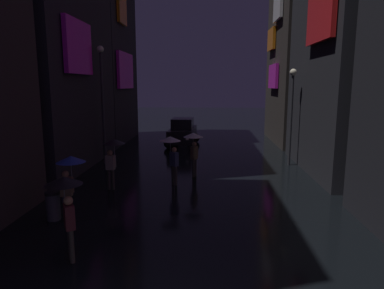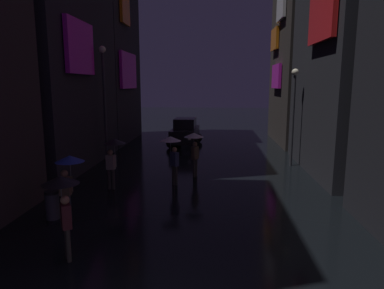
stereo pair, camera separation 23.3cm
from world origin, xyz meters
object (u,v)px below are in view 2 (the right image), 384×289
pedestrian_midstreet_left_black (62,194)px  pedestrian_foreground_right_clear (194,142)px  streetlamp_left_far (104,93)px  streetlamp_right_far (294,105)px  trash_bin (52,205)px  pedestrian_midstreet_centre_blue (68,170)px  car_distant (185,132)px  pedestrian_foreground_left_black (113,150)px  pedestrian_near_crossing_clear (172,147)px

pedestrian_midstreet_left_black → pedestrian_foreground_right_clear: bearing=70.6°
streetlamp_left_far → streetlamp_right_far: bearing=0.9°
trash_bin → streetlamp_left_far: bearing=95.1°
pedestrian_midstreet_centre_blue → car_distant: 14.25m
streetlamp_right_far → pedestrian_midstreet_left_black: bearing=-126.5°
pedestrian_foreground_left_black → car_distant: bearing=79.3°
pedestrian_foreground_right_clear → streetlamp_right_far: bearing=28.3°
pedestrian_foreground_left_black → pedestrian_foreground_right_clear: 3.80m
streetlamp_right_far → car_distant: bearing=136.4°
trash_bin → pedestrian_near_crossing_clear: bearing=50.2°
pedestrian_foreground_right_clear → streetlamp_left_far: streetlamp_left_far is taller
trash_bin → car_distant: bearing=77.4°
pedestrian_midstreet_centre_blue → streetlamp_left_far: 8.35m
streetlamp_right_far → pedestrian_foreground_right_clear: bearing=-151.7°
pedestrian_near_crossing_clear → streetlamp_right_far: size_ratio=0.42×
pedestrian_near_crossing_clear → streetlamp_left_far: size_ratio=0.34×
pedestrian_near_crossing_clear → pedestrian_midstreet_left_black: size_ratio=1.00×
pedestrian_near_crossing_clear → pedestrian_foreground_left_black: same height
pedestrian_near_crossing_clear → trash_bin: pedestrian_near_crossing_clear is taller
car_distant → trash_bin: car_distant is taller
pedestrian_foreground_left_black → trash_bin: bearing=-108.3°
pedestrian_midstreet_centre_blue → pedestrian_foreground_right_clear: bearing=56.1°
pedestrian_near_crossing_clear → car_distant: (-0.29, 9.85, -0.74)m
pedestrian_near_crossing_clear → streetlamp_left_far: bearing=137.2°
pedestrian_foreground_right_clear → car_distant: pedestrian_foreground_right_clear is taller
car_distant → streetlamp_left_far: (-3.80, -6.07, 2.93)m
pedestrian_near_crossing_clear → car_distant: bearing=91.7°
pedestrian_midstreet_left_black → pedestrian_near_crossing_clear: bearing=74.2°
car_distant → streetlamp_left_far: 7.74m
trash_bin → streetlamp_right_far: bearing=40.7°
streetlamp_left_far → streetlamp_right_far: size_ratio=1.23×
streetlamp_right_far → pedestrian_foreground_left_black: bearing=-150.0°
pedestrian_midstreet_centre_blue → pedestrian_midstreet_left_black: size_ratio=1.00×
pedestrian_midstreet_left_black → pedestrian_foreground_left_black: bearing=94.5°
pedestrian_near_crossing_clear → pedestrian_foreground_left_black: (-2.31, -0.81, 0.00)m
pedestrian_near_crossing_clear → trash_bin: (-3.39, -4.07, -1.20)m
pedestrian_midstreet_centre_blue → trash_bin: size_ratio=2.28×
pedestrian_midstreet_left_black → pedestrian_foreground_left_black: size_ratio=1.00×
pedestrian_midstreet_centre_blue → pedestrian_midstreet_left_black: same height
pedestrian_midstreet_centre_blue → pedestrian_midstreet_left_black: 2.54m
pedestrian_midstreet_left_black → streetlamp_left_far: size_ratio=0.34×
car_distant → streetlamp_right_far: 8.87m
pedestrian_near_crossing_clear → pedestrian_midstreet_left_black: (-1.86, -6.54, 0.00)m
pedestrian_foreground_left_black → car_distant: 10.88m
streetlamp_right_far → trash_bin: size_ratio=5.48×
streetlamp_left_far → pedestrian_midstreet_centre_blue: bearing=-80.4°
pedestrian_near_crossing_clear → pedestrian_foreground_left_black: size_ratio=1.00×
car_distant → streetlamp_right_far: (6.20, -5.91, 2.29)m
pedestrian_midstreet_centre_blue → trash_bin: (-0.65, 0.09, -1.20)m
pedestrian_near_crossing_clear → pedestrian_foreground_right_clear: same height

